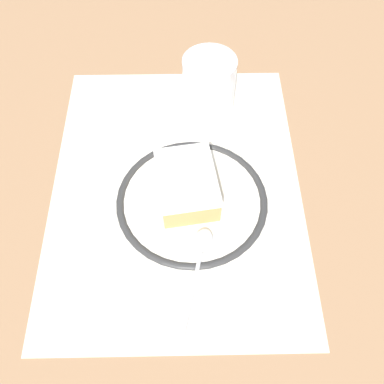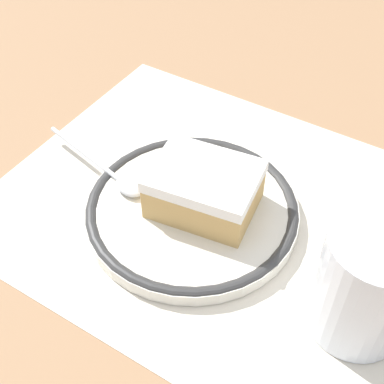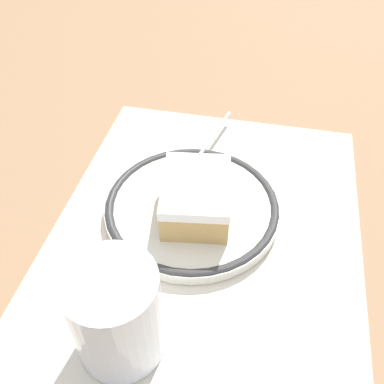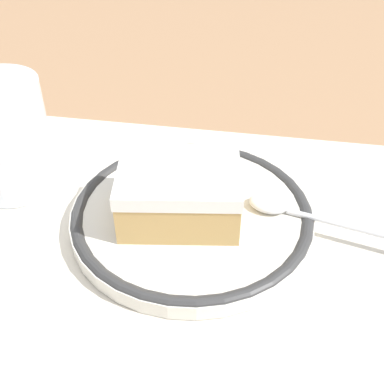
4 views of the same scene
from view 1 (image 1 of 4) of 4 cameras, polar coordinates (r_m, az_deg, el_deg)
name	(u,v)px [view 1 (image 1 of 4)]	position (r m, az deg, el deg)	size (l,w,h in m)	color
ground_plane	(176,187)	(0.63, -2.02, 0.71)	(2.40, 2.40, 0.00)	#9E7551
placemat	(176,186)	(0.63, -2.02, 0.75)	(0.46, 0.35, 0.00)	beige
plate	(192,202)	(0.61, 0.00, -1.31)	(0.21, 0.21, 0.02)	silver
cake_slice	(187,185)	(0.59, -0.68, 0.93)	(0.11, 0.09, 0.05)	tan
spoon	(200,254)	(0.56, 1.08, -7.96)	(0.15, 0.05, 0.01)	silver
cup	(209,91)	(0.69, 2.14, 12.74)	(0.08, 0.08, 0.10)	silver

